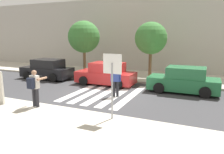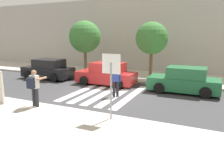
{
  "view_description": "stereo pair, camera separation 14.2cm",
  "coord_description": "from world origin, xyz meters",
  "px_view_note": "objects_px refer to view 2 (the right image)",
  "views": [
    {
      "loc": [
        5.45,
        -11.21,
        3.44
      ],
      "look_at": [
        0.6,
        -0.2,
        1.1
      ],
      "focal_mm": 35.0,
      "sensor_mm": 36.0,
      "label": 1
    },
    {
      "loc": [
        5.58,
        -11.15,
        3.44
      ],
      "look_at": [
        0.6,
        -0.2,
        1.1
      ],
      "focal_mm": 35.0,
      "sensor_mm": 36.0,
      "label": 2
    }
  ],
  "objects_px": {
    "stop_sign": "(111,72)",
    "photographer_with_backpack": "(34,85)",
    "street_tree_center": "(152,38)",
    "pedestrian_crossing": "(116,80)",
    "parked_car_black": "(48,69)",
    "street_tree_west": "(85,37)",
    "parked_car_green": "(184,81)",
    "parked_car_red": "(107,74)"
  },
  "relations": [
    {
      "from": "pedestrian_crossing",
      "to": "parked_car_green",
      "type": "distance_m",
      "value": 4.24
    },
    {
      "from": "stop_sign",
      "to": "street_tree_west",
      "type": "height_order",
      "value": "street_tree_west"
    },
    {
      "from": "pedestrian_crossing",
      "to": "street_tree_west",
      "type": "bearing_deg",
      "value": 134.57
    },
    {
      "from": "parked_car_red",
      "to": "street_tree_west",
      "type": "relative_size",
      "value": 0.92
    },
    {
      "from": "parked_car_black",
      "to": "parked_car_green",
      "type": "relative_size",
      "value": 1.0
    },
    {
      "from": "street_tree_center",
      "to": "stop_sign",
      "type": "bearing_deg",
      "value": -85.71
    },
    {
      "from": "parked_car_red",
      "to": "photographer_with_backpack",
      "type": "bearing_deg",
      "value": -97.11
    },
    {
      "from": "stop_sign",
      "to": "pedestrian_crossing",
      "type": "bearing_deg",
      "value": 110.64
    },
    {
      "from": "pedestrian_crossing",
      "to": "parked_car_green",
      "type": "xyz_separation_m",
      "value": [
        3.38,
        2.55,
        -0.25
      ]
    },
    {
      "from": "pedestrian_crossing",
      "to": "parked_car_green",
      "type": "relative_size",
      "value": 0.42
    },
    {
      "from": "parked_car_black",
      "to": "street_tree_center",
      "type": "height_order",
      "value": "street_tree_center"
    },
    {
      "from": "pedestrian_crossing",
      "to": "stop_sign",
      "type": "bearing_deg",
      "value": -69.36
    },
    {
      "from": "photographer_with_backpack",
      "to": "street_tree_center",
      "type": "bearing_deg",
      "value": 69.9
    },
    {
      "from": "parked_car_red",
      "to": "street_tree_center",
      "type": "xyz_separation_m",
      "value": [
        2.43,
        2.65,
        2.44
      ]
    },
    {
      "from": "stop_sign",
      "to": "street_tree_center",
      "type": "height_order",
      "value": "street_tree_center"
    },
    {
      "from": "stop_sign",
      "to": "photographer_with_backpack",
      "type": "distance_m",
      "value": 3.93
    },
    {
      "from": "photographer_with_backpack",
      "to": "street_tree_center",
      "type": "distance_m",
      "value": 9.49
    },
    {
      "from": "photographer_with_backpack",
      "to": "parked_car_green",
      "type": "relative_size",
      "value": 0.42
    },
    {
      "from": "street_tree_west",
      "to": "stop_sign",
      "type": "bearing_deg",
      "value": -53.34
    },
    {
      "from": "photographer_with_backpack",
      "to": "parked_car_black",
      "type": "distance_m",
      "value": 7.5
    },
    {
      "from": "stop_sign",
      "to": "photographer_with_backpack",
      "type": "height_order",
      "value": "stop_sign"
    },
    {
      "from": "pedestrian_crossing",
      "to": "street_tree_center",
      "type": "height_order",
      "value": "street_tree_center"
    },
    {
      "from": "photographer_with_backpack",
      "to": "parked_car_green",
      "type": "distance_m",
      "value": 8.5
    },
    {
      "from": "stop_sign",
      "to": "street_tree_center",
      "type": "bearing_deg",
      "value": 94.29
    },
    {
      "from": "parked_car_red",
      "to": "parked_car_green",
      "type": "bearing_deg",
      "value": -0.0
    },
    {
      "from": "parked_car_green",
      "to": "street_tree_west",
      "type": "bearing_deg",
      "value": 162.78
    },
    {
      "from": "street_tree_west",
      "to": "street_tree_center",
      "type": "bearing_deg",
      "value": 0.17
    },
    {
      "from": "stop_sign",
      "to": "photographer_with_backpack",
      "type": "relative_size",
      "value": 1.49
    },
    {
      "from": "parked_car_green",
      "to": "street_tree_center",
      "type": "relative_size",
      "value": 0.97
    },
    {
      "from": "parked_car_red",
      "to": "street_tree_west",
      "type": "height_order",
      "value": "street_tree_west"
    },
    {
      "from": "parked_car_black",
      "to": "street_tree_west",
      "type": "bearing_deg",
      "value": 54.87
    },
    {
      "from": "stop_sign",
      "to": "parked_car_black",
      "type": "bearing_deg",
      "value": 144.19
    },
    {
      "from": "parked_car_green",
      "to": "street_tree_west",
      "type": "xyz_separation_m",
      "value": [
        -8.48,
        2.63,
        2.52
      ]
    },
    {
      "from": "pedestrian_crossing",
      "to": "street_tree_west",
      "type": "relative_size",
      "value": 0.39
    },
    {
      "from": "parked_car_red",
      "to": "pedestrian_crossing",
      "type": "bearing_deg",
      "value": -54.77
    },
    {
      "from": "parked_car_green",
      "to": "street_tree_west",
      "type": "relative_size",
      "value": 0.92
    },
    {
      "from": "pedestrian_crossing",
      "to": "parked_car_black",
      "type": "relative_size",
      "value": 0.42
    },
    {
      "from": "pedestrian_crossing",
      "to": "parked_car_red",
      "type": "bearing_deg",
      "value": 125.23
    },
    {
      "from": "street_tree_center",
      "to": "parked_car_green",
      "type": "bearing_deg",
      "value": -43.87
    },
    {
      "from": "photographer_with_backpack",
      "to": "parked_car_red",
      "type": "bearing_deg",
      "value": 82.89
    },
    {
      "from": "pedestrian_crossing",
      "to": "parked_car_red",
      "type": "relative_size",
      "value": 0.42
    },
    {
      "from": "parked_car_green",
      "to": "street_tree_center",
      "type": "bearing_deg",
      "value": 136.13
    }
  ]
}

